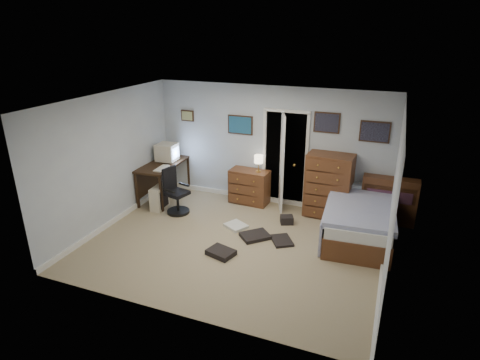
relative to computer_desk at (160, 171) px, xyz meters
name	(u,v)px	position (x,y,z in m)	size (l,w,h in m)	color
floor	(234,244)	(2.30, -1.34, -0.64)	(5.00, 4.00, 0.02)	tan
computer_desk	(160,171)	(0.00, 0.00, 0.00)	(0.73, 1.45, 0.82)	black
crt_monitor	(167,152)	(0.12, 0.16, 0.39)	(0.44, 0.41, 0.39)	beige
keyboard	(162,168)	(0.28, -0.34, 0.20)	(0.16, 0.44, 0.03)	beige
pc_tower	(159,198)	(0.30, -0.54, -0.38)	(0.25, 0.47, 0.49)	beige
office_chair	(176,196)	(0.71, -0.57, -0.26)	(0.56, 0.56, 0.95)	black
media_stack	(177,169)	(-0.02, 0.77, -0.23)	(0.16, 0.16, 0.80)	maroon
low_dresser	(249,187)	(1.94, 0.44, -0.26)	(0.83, 0.41, 0.74)	brown
table_lamp	(259,160)	(2.14, 0.44, 0.37)	(0.20, 0.20, 0.36)	gold
doorway	(289,156)	(2.64, 0.94, 0.37)	(0.96, 1.12, 2.05)	black
tall_dresser	(329,186)	(3.62, 0.41, 0.02)	(0.88, 0.52, 1.29)	brown
headboard_bookcase	(389,199)	(4.76, 0.53, -0.14)	(1.03, 0.28, 0.92)	brown
bed	(358,218)	(4.28, -0.18, -0.29)	(1.29, 2.25, 0.71)	brown
wall_posters	(297,125)	(2.87, 0.64, 1.12)	(4.38, 0.04, 0.60)	#331E11
floor_clutter	(252,236)	(2.54, -1.04, -0.59)	(1.47, 1.87, 0.15)	black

